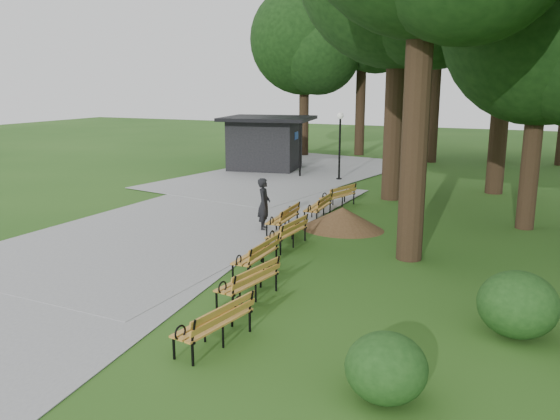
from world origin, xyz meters
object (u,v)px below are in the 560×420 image
at_px(bench_3, 287,232).
at_px(lawn_tree_1, 544,26).
at_px(bench_6, 338,196).
at_px(lamp_post, 340,132).
at_px(bench_4, 283,219).
at_px(bench_0, 213,323).
at_px(person, 264,204).
at_px(bench_2, 255,256).
at_px(bench_1, 248,281).
at_px(bench_5, 318,207).
at_px(kiosk, 265,143).
at_px(dirt_mound, 342,218).

relative_size(bench_3, lawn_tree_1, 0.20).
xyz_separation_m(bench_3, bench_6, (-0.40, 5.89, 0.00)).
bearing_deg(bench_3, lamp_post, -165.71).
height_order(bench_4, bench_6, same).
height_order(bench_0, lawn_tree_1, lawn_tree_1).
relative_size(bench_4, bench_6, 1.00).
xyz_separation_m(person, bench_4, (0.65, 0.04, -0.43)).
height_order(bench_0, bench_3, same).
distance_m(bench_2, bench_6, 8.33).
bearing_deg(bench_1, lawn_tree_1, 158.85).
relative_size(bench_6, lawn_tree_1, 0.20).
bearing_deg(lawn_tree_1, bench_4, -152.58).
bearing_deg(bench_3, bench_0, 14.96).
distance_m(bench_0, bench_2, 4.19).
height_order(lamp_post, bench_5, lamp_post).
relative_size(bench_4, lawn_tree_1, 0.20).
distance_m(kiosk, bench_3, 15.42).
xyz_separation_m(bench_4, bench_6, (0.42, 4.34, 0.00)).
height_order(bench_5, lawn_tree_1, lawn_tree_1).
distance_m(bench_0, bench_4, 8.28).
distance_m(lamp_post, bench_1, 16.53).
bearing_deg(bench_0, lawn_tree_1, 166.11).
distance_m(kiosk, bench_4, 13.67).
xyz_separation_m(bench_2, bench_3, (-0.19, 2.42, 0.00)).
bearing_deg(lawn_tree_1, bench_2, -128.73).
relative_size(bench_4, bench_5, 1.00).
bearing_deg(bench_6, bench_4, 10.06).
xyz_separation_m(dirt_mound, bench_1, (0.05, -6.89, 0.07)).
relative_size(person, bench_3, 0.91).
distance_m(lamp_post, bench_0, 18.78).
height_order(person, bench_1, person).
bearing_deg(bench_4, bench_3, 24.79).
bearing_deg(bench_6, bench_3, 19.54).
distance_m(bench_4, lawn_tree_1, 10.11).
bearing_deg(dirt_mound, bench_4, -146.31).
bearing_deg(bench_0, bench_3, -158.87).
relative_size(person, bench_6, 0.91).
height_order(dirt_mound, bench_1, bench_1).
distance_m(bench_6, lawn_tree_1, 9.09).
relative_size(lamp_post, bench_3, 1.76).
bearing_deg(bench_3, kiosk, -148.69).
bearing_deg(bench_5, person, -29.46).
relative_size(bench_0, bench_6, 1.00).
bearing_deg(kiosk, bench_0, -76.63).
distance_m(bench_5, bench_6, 2.20).
xyz_separation_m(dirt_mound, lawn_tree_1, (5.52, 2.62, 6.11)).
distance_m(bench_2, bench_5, 6.14).
distance_m(bench_0, bench_6, 12.45).
relative_size(bench_0, bench_5, 1.00).
bearing_deg(bench_5, bench_1, 6.10).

